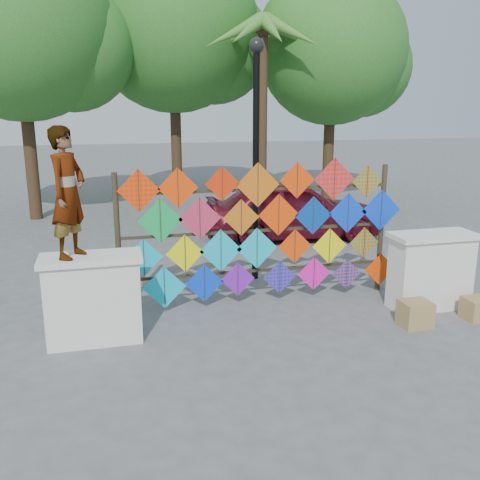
{
  "coord_description": "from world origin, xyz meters",
  "views": [
    {
      "loc": [
        -2.43,
        -7.61,
        3.32
      ],
      "look_at": [
        -0.36,
        0.6,
        1.16
      ],
      "focal_mm": 40.0,
      "sensor_mm": 36.0,
      "label": 1
    }
  ],
  "objects_px": {
    "sedan": "(292,209)",
    "lamppost": "(256,139)",
    "kite_rack": "(262,232)",
    "vendor_woman": "(68,193)"
  },
  "relations": [
    {
      "from": "sedan",
      "to": "lamppost",
      "type": "xyz_separation_m",
      "value": [
        -1.79,
        -2.88,
        1.94
      ]
    },
    {
      "from": "kite_rack",
      "to": "sedan",
      "type": "bearing_deg",
      "value": 63.93
    },
    {
      "from": "sedan",
      "to": "kite_rack",
      "type": "bearing_deg",
      "value": 158.11
    },
    {
      "from": "kite_rack",
      "to": "sedan",
      "type": "distance_m",
      "value": 4.65
    },
    {
      "from": "vendor_woman",
      "to": "lamppost",
      "type": "distance_m",
      "value": 3.94
    },
    {
      "from": "vendor_woman",
      "to": "sedan",
      "type": "height_order",
      "value": "vendor_woman"
    },
    {
      "from": "kite_rack",
      "to": "lamppost",
      "type": "distance_m",
      "value": 1.94
    },
    {
      "from": "sedan",
      "to": "lamppost",
      "type": "height_order",
      "value": "lamppost"
    },
    {
      "from": "vendor_woman",
      "to": "lamppost",
      "type": "relative_size",
      "value": 0.4
    },
    {
      "from": "vendor_woman",
      "to": "sedan",
      "type": "bearing_deg",
      "value": -15.01
    }
  ]
}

